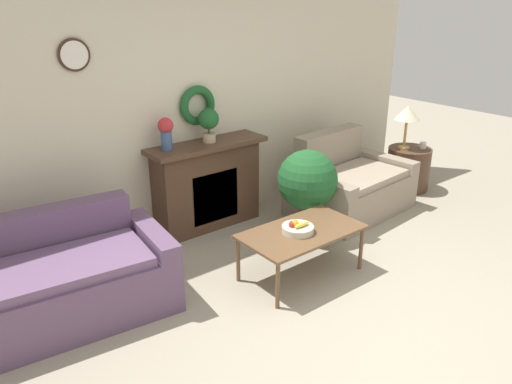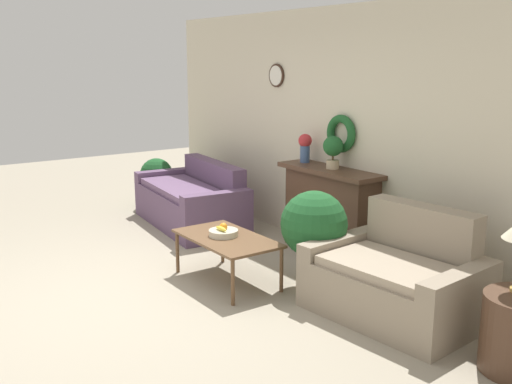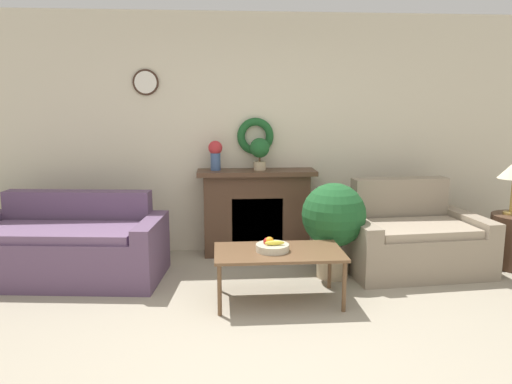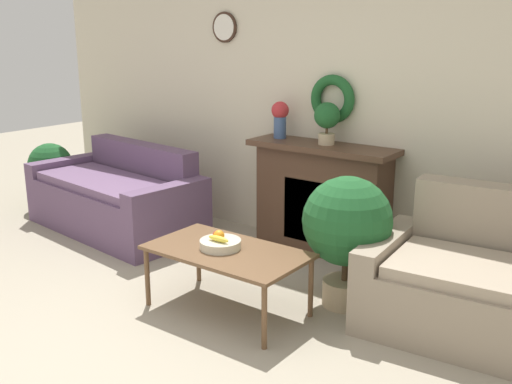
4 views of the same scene
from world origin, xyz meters
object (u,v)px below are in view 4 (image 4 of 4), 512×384
(potted_plant_floor_by_loveseat, at_px, (347,226))
(coffee_table, at_px, (227,255))
(vase_on_mantel_left, at_px, (280,117))
(fireplace, at_px, (322,198))
(potted_plant_floor_by_couch, at_px, (51,168))
(couch_left, at_px, (117,199))
(loveseat_right, at_px, (479,286))
(fruit_bowl, at_px, (220,243))
(potted_plant_on_mantel, at_px, (327,119))

(potted_plant_floor_by_loveseat, bearing_deg, coffee_table, -136.84)
(coffee_table, bearing_deg, vase_on_mantel_left, 110.80)
(fireplace, xyz_separation_m, potted_plant_floor_by_couch, (-3.05, -0.62, -0.04))
(couch_left, relative_size, potted_plant_floor_by_couch, 2.67)
(fireplace, height_order, coffee_table, fireplace)
(coffee_table, height_order, potted_plant_floor_by_loveseat, potted_plant_floor_by_loveseat)
(potted_plant_floor_by_couch, bearing_deg, coffee_table, -14.20)
(loveseat_right, height_order, fruit_bowl, loveseat_right)
(fruit_bowl, relative_size, vase_on_mantel_left, 0.87)
(fireplace, xyz_separation_m, couch_left, (-1.91, -0.68, -0.18))
(couch_left, bearing_deg, coffee_table, -13.82)
(vase_on_mantel_left, relative_size, potted_plant_floor_by_couch, 0.45)
(coffee_table, xyz_separation_m, fruit_bowl, (-0.06, -0.00, 0.08))
(couch_left, bearing_deg, loveseat_right, 6.81)
(vase_on_mantel_left, height_order, potted_plant_on_mantel, potted_plant_on_mantel)
(coffee_table, xyz_separation_m, potted_plant_floor_by_couch, (-3.14, 0.79, 0.03))
(fruit_bowl, bearing_deg, fireplace, 91.01)
(couch_left, bearing_deg, potted_plant_on_mantel, 25.19)
(loveseat_right, bearing_deg, potted_plant_floor_by_loveseat, -172.84)
(loveseat_right, relative_size, potted_plant_floor_by_loveseat, 1.55)
(vase_on_mantel_left, distance_m, potted_plant_floor_by_couch, 2.77)
(fruit_bowl, xyz_separation_m, potted_plant_floor_by_couch, (-3.08, 0.80, -0.04))
(potted_plant_on_mantel, bearing_deg, fruit_bowl, -90.47)
(loveseat_right, bearing_deg, potted_plant_on_mantel, 152.51)
(fireplace, distance_m, fruit_bowl, 1.41)
(vase_on_mantel_left, xyz_separation_m, potted_plant_floor_by_couch, (-2.60, -0.62, -0.71))
(couch_left, xyz_separation_m, vase_on_mantel_left, (1.45, 0.68, 0.85))
(fireplace, xyz_separation_m, potted_plant_floor_by_loveseat, (0.69, -0.84, 0.10))
(fireplace, height_order, loveseat_right, fireplace)
(fruit_bowl, distance_m, vase_on_mantel_left, 1.64)
(couch_left, distance_m, fruit_bowl, 2.08)
(fireplace, distance_m, vase_on_mantel_left, 0.81)
(fireplace, bearing_deg, potted_plant_floor_by_loveseat, -50.31)
(couch_left, distance_m, coffee_table, 2.13)
(potted_plant_floor_by_couch, bearing_deg, vase_on_mantel_left, 13.46)
(potted_plant_floor_by_couch, relative_size, potted_plant_floor_by_loveseat, 0.77)
(coffee_table, xyz_separation_m, potted_plant_floor_by_loveseat, (0.61, 0.57, 0.18))
(vase_on_mantel_left, xyz_separation_m, potted_plant_on_mantel, (0.49, -0.02, 0.03))
(coffee_table, height_order, potted_plant_on_mantel, potted_plant_on_mantel)
(vase_on_mantel_left, bearing_deg, potted_plant_floor_by_couch, -166.54)
(couch_left, xyz_separation_m, coffee_table, (1.99, -0.73, 0.11))
(vase_on_mantel_left, bearing_deg, fireplace, -0.72)
(potted_plant_floor_by_loveseat, bearing_deg, couch_left, 176.45)
(couch_left, bearing_deg, potted_plant_floor_by_loveseat, 2.87)
(couch_left, height_order, fruit_bowl, couch_left)
(fireplace, distance_m, coffee_table, 1.41)
(loveseat_right, relative_size, fruit_bowl, 5.11)
(potted_plant_floor_by_couch, bearing_deg, loveseat_right, -0.44)
(fireplace, height_order, potted_plant_floor_by_couch, fireplace)
(fireplace, height_order, potted_plant_on_mantel, potted_plant_on_mantel)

